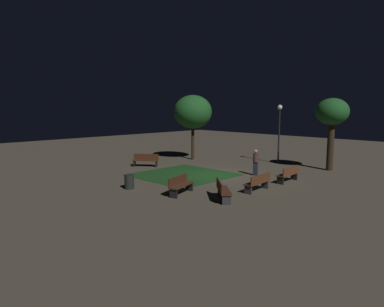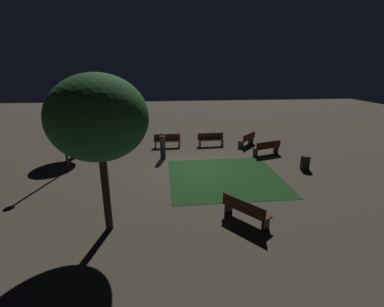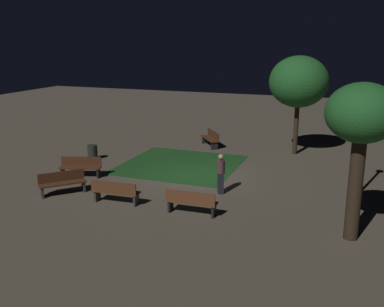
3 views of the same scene
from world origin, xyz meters
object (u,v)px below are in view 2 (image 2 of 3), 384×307
bench_front_left (267,147)px  lamp_post_path_center (60,115)px  tree_tall_center (82,92)px  tree_near_wall (98,118)px  bench_front_right (167,140)px  bench_by_lamp (245,209)px  pedestrian (163,145)px  bench_corner (211,139)px  trash_bin (305,162)px  bench_path_side (247,139)px

bench_front_left → lamp_post_path_center: size_ratio=0.43×
tree_tall_center → tree_near_wall: size_ratio=0.93×
bench_front_right → bench_by_lamp: same height
bench_front_left → pedestrian: (6.44, 0.09, 0.37)m
bench_front_right → tree_near_wall: (2.19, 9.77, 3.32)m
bench_corner → tree_tall_center: (8.26, -0.05, 3.26)m
bench_front_right → trash_bin: bearing=145.2°
lamp_post_path_center → tree_near_wall: bearing=118.1°
bench_by_lamp → bench_path_side: bearing=-107.4°
bench_path_side → bench_front_left: size_ratio=0.89×
tree_near_wall → lamp_post_path_center: 6.74m
bench_by_lamp → bench_front_right: bearing=-75.7°
bench_corner → bench_front_right: 3.01m
tree_near_wall → pedestrian: size_ratio=3.19×
bench_front_left → bench_corner: bearing=-37.1°
lamp_post_path_center → pedestrian: size_ratio=2.70×
tree_near_wall → trash_bin: tree_near_wall is taller
lamp_post_path_center → trash_bin: (-12.59, 1.16, -2.60)m
pedestrian → lamp_post_path_center: bearing=15.8°
bench_front_left → tree_tall_center: bearing=-12.0°
bench_by_lamp → trash_bin: bearing=-134.7°
tree_tall_center → bench_corner: bearing=179.6°
bench_front_right → pedestrian: bearing=82.7°
tree_tall_center → tree_near_wall: bearing=107.3°
tree_near_wall → trash_bin: bearing=-153.3°
trash_bin → pedestrian: size_ratio=0.46×
bench_front_left → lamp_post_path_center: bearing=7.5°
bench_corner → bench_front_right: size_ratio=1.01×
bench_corner → pedestrian: size_ratio=1.13×
tree_near_wall → trash_bin: size_ratio=6.89×
bench_by_lamp → lamp_post_path_center: lamp_post_path_center is taller
trash_bin → pedestrian: pedestrian is taller
bench_corner → tree_near_wall: (5.20, 9.77, 3.32)m
lamp_post_path_center → bench_by_lamp: bearing=142.9°
bench_front_left → tree_near_wall: tree_near_wall is taller
bench_corner → tree_tall_center: size_ratio=0.38×
bench_by_lamp → bench_path_side: same height
pedestrian → bench_path_side: bearing=-159.1°
trash_bin → bench_front_left: bearing=-67.2°
trash_bin → tree_tall_center: bearing=-22.1°
bench_front_left → trash_bin: bearing=112.8°
bench_front_left → pedestrian: 6.45m
bench_front_right → bench_by_lamp: size_ratio=1.05×
bench_corner → tree_near_wall: size_ratio=0.36×
tree_tall_center → tree_near_wall: 10.29m
bench_front_right → trash_bin: 8.82m
bench_front_right → bench_by_lamp: bearing=104.3°
bench_corner → lamp_post_path_center: size_ratio=0.42×
bench_front_right → tree_tall_center: size_ratio=0.38×
bench_front_right → tree_near_wall: bearing=77.3°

